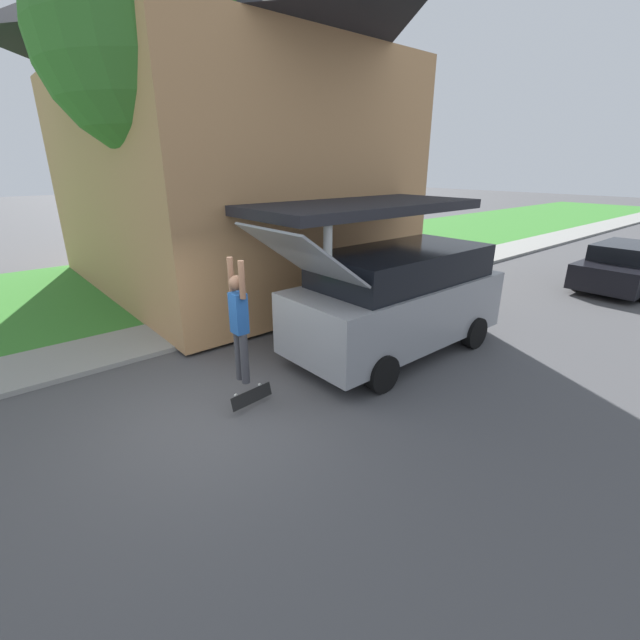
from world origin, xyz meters
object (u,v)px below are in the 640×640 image
(car_down_street, at_px, (626,266))
(skateboard, at_px, (252,396))
(suv_parked, at_px, (397,298))
(skateboarder, at_px, (239,321))
(lawn_tree_near, at_px, (157,41))

(car_down_street, height_order, skateboard, car_down_street)
(suv_parked, height_order, car_down_street, suv_parked)
(skateboard, bearing_deg, skateboarder, -147.36)
(car_down_street, distance_m, skateboarder, 13.17)
(car_down_street, distance_m, skateboard, 13.07)
(suv_parked, height_order, skateboarder, suv_parked)
(lawn_tree_near, height_order, car_down_street, lawn_tree_near)
(suv_parked, distance_m, skateboarder, 3.60)
(lawn_tree_near, bearing_deg, suv_parked, 25.20)
(skateboard, bearing_deg, lawn_tree_near, 167.21)
(suv_parked, relative_size, car_down_street, 1.22)
(skateboarder, xyz_separation_m, skateboard, (0.11, 0.07, -1.29))
(lawn_tree_near, height_order, suv_parked, lawn_tree_near)
(skateboarder, distance_m, skateboard, 1.30)
(lawn_tree_near, relative_size, car_down_street, 1.92)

